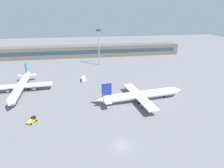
{
  "coord_description": "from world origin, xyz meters",
  "views": [
    {
      "loc": [
        -9.89,
        -41.22,
        35.3
      ],
      "look_at": [
        4.09,
        40.0,
        3.0
      ],
      "focal_mm": 29.86,
      "sensor_mm": 36.0,
      "label": 1
    }
  ],
  "objects_px": {
    "airplane_near": "(141,95)",
    "floodlight_tower_west": "(99,45)",
    "airplane_mid": "(21,86)",
    "service_van_white": "(84,79)",
    "baggage_tug_yellow": "(32,120)"
  },
  "relations": [
    {
      "from": "airplane_near",
      "to": "floodlight_tower_west",
      "type": "height_order",
      "value": "floodlight_tower_west"
    },
    {
      "from": "airplane_near",
      "to": "airplane_mid",
      "type": "height_order",
      "value": "airplane_mid"
    },
    {
      "from": "service_van_white",
      "to": "floodlight_tower_west",
      "type": "height_order",
      "value": "floodlight_tower_west"
    },
    {
      "from": "service_van_white",
      "to": "floodlight_tower_west",
      "type": "xyz_separation_m",
      "value": [
        11.74,
        30.41,
        13.03
      ]
    },
    {
      "from": "floodlight_tower_west",
      "to": "service_van_white",
      "type": "bearing_deg",
      "value": -111.11
    },
    {
      "from": "airplane_mid",
      "to": "airplane_near",
      "type": "bearing_deg",
      "value": -19.48
    },
    {
      "from": "baggage_tug_yellow",
      "to": "airplane_mid",
      "type": "bearing_deg",
      "value": 111.21
    },
    {
      "from": "airplane_near",
      "to": "service_van_white",
      "type": "bearing_deg",
      "value": 128.77
    },
    {
      "from": "baggage_tug_yellow",
      "to": "service_van_white",
      "type": "height_order",
      "value": "service_van_white"
    },
    {
      "from": "airplane_near",
      "to": "service_van_white",
      "type": "height_order",
      "value": "airplane_near"
    },
    {
      "from": "service_van_white",
      "to": "airplane_near",
      "type": "bearing_deg",
      "value": -51.23
    },
    {
      "from": "service_van_white",
      "to": "floodlight_tower_west",
      "type": "relative_size",
      "value": 0.22
    },
    {
      "from": "airplane_near",
      "to": "baggage_tug_yellow",
      "type": "xyz_separation_m",
      "value": [
        -41.49,
        -8.96,
        -2.11
      ]
    },
    {
      "from": "baggage_tug_yellow",
      "to": "floodlight_tower_west",
      "type": "height_order",
      "value": "floodlight_tower_west"
    },
    {
      "from": "service_van_white",
      "to": "baggage_tug_yellow",
      "type": "bearing_deg",
      "value": -115.99
    }
  ]
}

